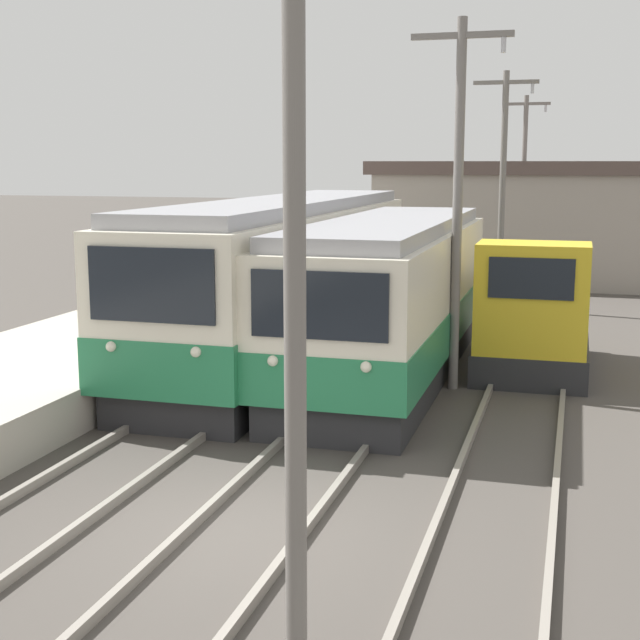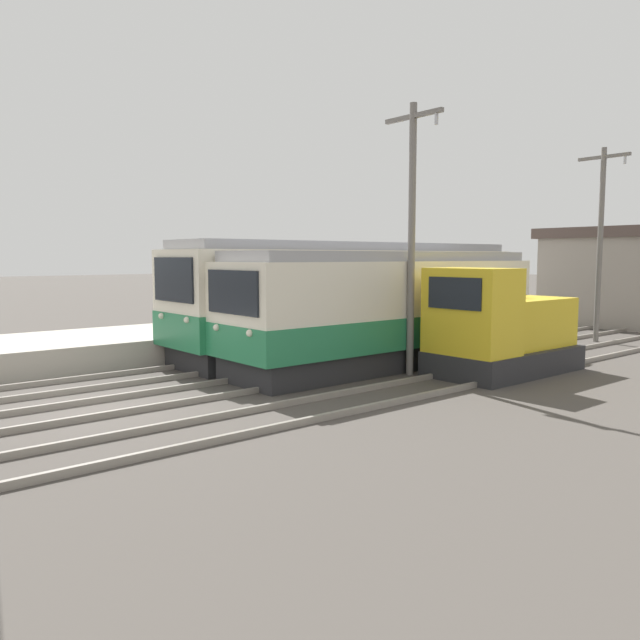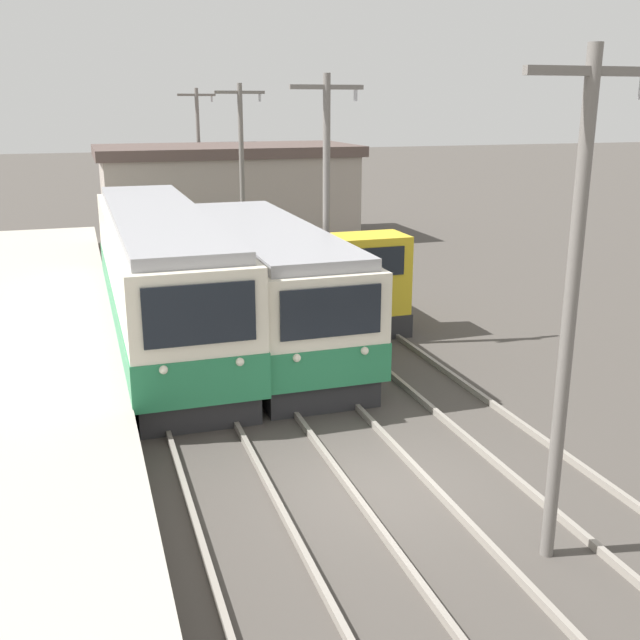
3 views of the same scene
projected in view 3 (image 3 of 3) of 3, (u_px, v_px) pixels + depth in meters
The scene contains 13 objects.
ground_plane at pixel (377, 487), 13.51m from camera, with size 200.00×200.00×0.00m, color #47423D.
platform_left at pixel (2, 525), 11.55m from camera, with size 4.50×54.00×0.81m, color #ADA599.
track_left at pixel (235, 507), 12.72m from camera, with size 1.54×60.00×0.14m.
track_center at pixel (387, 482), 13.55m from camera, with size 1.54×60.00×0.14m.
track_right at pixel (530, 459), 14.44m from camera, with size 1.54×60.00×0.14m.
commuter_train_left at pixel (162, 281), 21.43m from camera, with size 2.84×14.22×3.79m.
commuter_train_center at pixel (269, 290), 21.00m from camera, with size 2.84×11.03×3.45m.
shunting_locomotive at pixel (351, 285), 23.32m from camera, with size 2.40×4.68×3.00m.
catenary_mast_near at pixel (571, 301), 10.39m from camera, with size 2.00×0.20×7.42m.
catenary_mast_mid at pixel (327, 205), 20.20m from camera, with size 2.00×0.20×7.42m.
catenary_mast_far at pixel (242, 171), 30.01m from camera, with size 2.00×0.20×7.42m.
catenary_mast_distant at pixel (199, 154), 39.82m from camera, with size 2.00×0.20×7.42m.
station_building at pixel (228, 193), 37.34m from camera, with size 12.60×6.30×4.67m.
Camera 3 is at (-4.72, -11.22, 6.68)m, focal length 42.00 mm.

